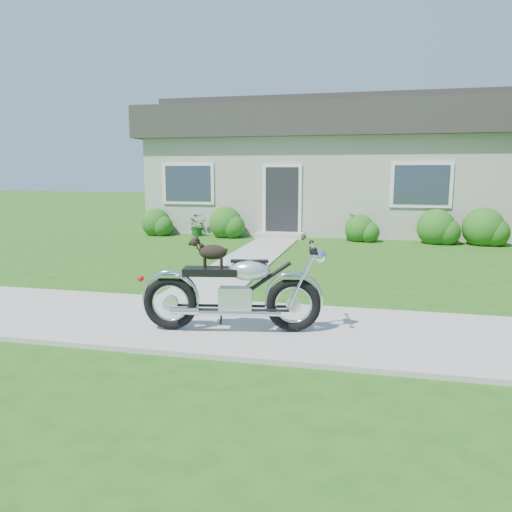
{
  "coord_description": "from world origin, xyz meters",
  "views": [
    {
      "loc": [
        1.17,
        -5.96,
        1.96
      ],
      "look_at": [
        -0.45,
        1.0,
        0.75
      ],
      "focal_mm": 35.0,
      "sensor_mm": 36.0,
      "label": 1
    }
  ],
  "objects_px": {
    "house": "(339,166)",
    "potted_plant_left": "(196,225)",
    "potted_plant_right": "(353,227)",
    "motorcycle_with_dog": "(235,290)"
  },
  "relations": [
    {
      "from": "potted_plant_right",
      "to": "motorcycle_with_dog",
      "type": "xyz_separation_m",
      "value": [
        -1.06,
        -8.85,
        0.14
      ]
    },
    {
      "from": "house",
      "to": "potted_plant_right",
      "type": "distance_m",
      "value": 3.92
    },
    {
      "from": "house",
      "to": "potted_plant_left",
      "type": "bearing_deg",
      "value": -140.05
    },
    {
      "from": "house",
      "to": "potted_plant_left",
      "type": "distance_m",
      "value": 5.67
    },
    {
      "from": "potted_plant_right",
      "to": "potted_plant_left",
      "type": "bearing_deg",
      "value": 180.0
    },
    {
      "from": "potted_plant_right",
      "to": "house",
      "type": "bearing_deg",
      "value": 100.77
    },
    {
      "from": "house",
      "to": "potted_plant_left",
      "type": "xyz_separation_m",
      "value": [
        -4.11,
        -3.44,
        -1.83
      ]
    },
    {
      "from": "motorcycle_with_dog",
      "to": "potted_plant_right",
      "type": "bearing_deg",
      "value": 73.09
    },
    {
      "from": "house",
      "to": "motorcycle_with_dog",
      "type": "bearing_deg",
      "value": -91.88
    },
    {
      "from": "house",
      "to": "potted_plant_right",
      "type": "xyz_separation_m",
      "value": [
        0.66,
        -3.44,
        -1.75
      ]
    }
  ]
}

